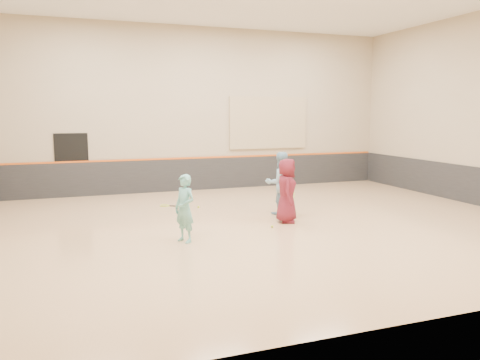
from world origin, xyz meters
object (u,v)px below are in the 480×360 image
object	(u,v)px
girl	(185,208)
young_man	(287,191)
spare_racket	(164,206)
instructor	(280,183)

from	to	relation	value
girl	young_man	bearing A→B (deg)	78.87
girl	spare_racket	bearing A→B (deg)	146.58
instructor	spare_racket	bearing A→B (deg)	-34.36
girl	spare_racket	distance (m)	4.29
girl	instructor	size ratio (longest dim) A/B	0.86
girl	young_man	xyz separation A→B (m)	(2.98, 0.98, 0.08)
young_man	spare_racket	bearing A→B (deg)	62.07
instructor	spare_racket	xyz separation A→B (m)	(-2.93, 2.25, -0.88)
young_man	instructor	bearing A→B (deg)	7.95
instructor	spare_racket	distance (m)	3.80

